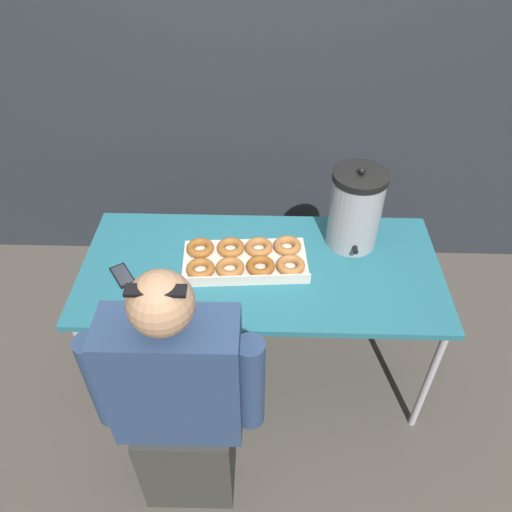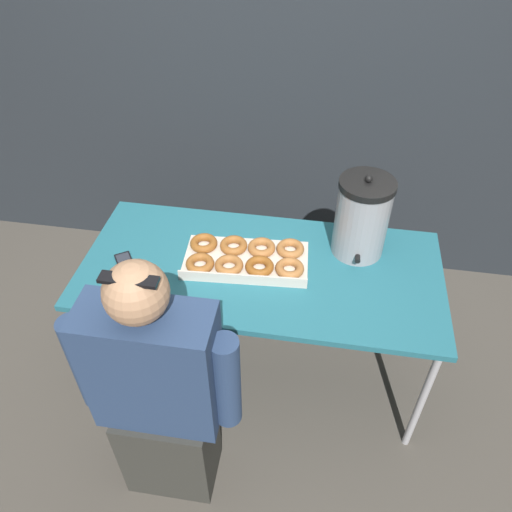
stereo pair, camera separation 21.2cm
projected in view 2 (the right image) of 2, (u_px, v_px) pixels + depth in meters
name	position (u px, v px, depth m)	size (l,w,h in m)	color
ground_plane	(260.00, 365.00, 2.63)	(12.00, 12.00, 0.00)	#4C473F
back_wall	(292.00, 41.00, 2.45)	(6.00, 0.11, 2.66)	#23282D
folding_table	(261.00, 274.00, 2.19)	(1.56, 0.72, 0.71)	#236675
donut_box	(246.00, 258.00, 2.16)	(0.56, 0.33, 0.05)	beige
coffee_urn	(362.00, 217.00, 2.12)	(0.23, 0.27, 0.39)	#939399
cell_phone	(125.00, 263.00, 2.17)	(0.13, 0.15, 0.01)	black
person_seated	(160.00, 397.00, 1.83)	(0.61, 0.25, 1.23)	#33332D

